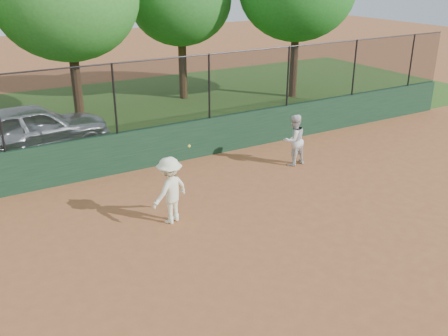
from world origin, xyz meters
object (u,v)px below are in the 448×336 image
player_second (294,140)px  tree_3 (181,1)px  player_main (170,190)px  parked_car (33,129)px

player_second → tree_3: 9.73m
player_main → tree_3: (5.47, 10.52, 3.43)m
player_main → tree_3: tree_3 is taller
parked_car → player_main: size_ratio=2.42×
player_second → tree_3: tree_3 is taller
parked_car → player_main: (1.81, -6.49, 0.00)m
parked_car → player_main: 6.74m
player_main → tree_3: bearing=62.5°
parked_car → tree_3: tree_3 is taller
parked_car → player_second: bearing=-133.0°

